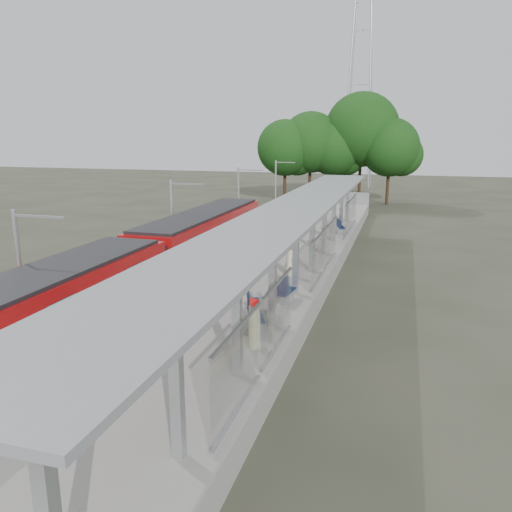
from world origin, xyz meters
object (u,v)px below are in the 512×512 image
Objects in this scene: train at (141,271)px; litter_bin at (257,306)px; bench_far at (340,226)px; info_pillar_far at (290,263)px; bench_near at (253,312)px; bench_mid at (285,290)px; info_pillar_near at (255,327)px.

train is 32.81× the size of litter_bin.
bench_far is 0.93× the size of info_pillar_far.
bench_near is 19.20m from bench_far.
info_pillar_far is at bearing 69.36° from bench_near.
bench_far is at bearing 95.70° from bench_mid.
train is at bearing 166.94° from litter_bin.
bench_mid reaches higher than litter_bin.
litter_bin is at bearing -75.82° from info_pillar_far.
bench_near reaches higher than bench_far.
info_pillar_far is at bearing 39.38° from train.
train is 17.23× the size of info_pillar_far.
litter_bin is at bearing -111.62° from bench_far.
bench_mid is at bearing 110.26° from info_pillar_near.
info_pillar_far is (-0.95, -12.09, 0.18)m from bench_far.
info_pillar_near is 1.05× the size of info_pillar_far.
litter_bin is at bearing -13.06° from train.
train reaches higher than bench_far.
info_pillar_near is at bearing -75.43° from litter_bin.
info_pillar_near reaches higher than litter_bin.
train is at bearing 134.78° from bench_near.
info_pillar_near is at bearing -71.21° from info_pillar_far.
info_pillar_far is (-0.78, 8.76, -0.04)m from info_pillar_near.
info_pillar_far reaches higher than bench_far.
info_pillar_near is 2.91m from litter_bin.
bench_far is at bearing 108.18° from info_pillar_near.
info_pillar_far is 5.96m from litter_bin.
train is at bearing 165.94° from info_pillar_near.
bench_mid is 4.98m from info_pillar_near.
info_pillar_far is at bearing 90.45° from litter_bin.
litter_bin is (0.05, -5.96, -0.27)m from info_pillar_far.
bench_near is 1.06× the size of info_pillar_far.
train is 5.88m from litter_bin.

